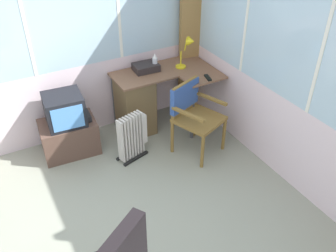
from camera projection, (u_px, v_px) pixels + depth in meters
north_window_panel at (28, 41)px, 3.93m from camera, size 4.16×0.07×2.65m
east_window_panel at (319, 73)px, 3.30m from camera, size 0.07×4.04×2.65m
curtain_corner at (192, 19)px, 4.65m from camera, size 0.32×0.11×2.55m
desk at (139, 101)px, 4.66m from camera, size 1.24×0.81×0.77m
desk_lamp at (189, 47)px, 4.50m from camera, size 0.24×0.20×0.41m
tv_remote at (208, 78)px, 4.40m from camera, size 0.08×0.16×0.02m
spray_bottle at (155, 62)px, 4.54m from camera, size 0.06×0.06×0.22m
paper_tray at (146, 67)px, 4.56m from camera, size 0.31×0.24×0.09m
wooden_armchair at (191, 108)px, 4.26m from camera, size 0.62×0.62×0.86m
tv_on_stand at (68, 128)px, 4.31m from camera, size 0.67×0.49×0.77m
space_heater at (133, 136)px, 4.26m from camera, size 0.41×0.26×0.58m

